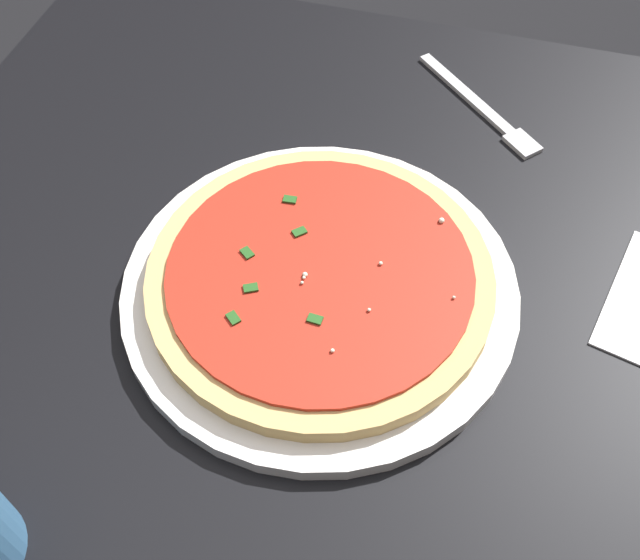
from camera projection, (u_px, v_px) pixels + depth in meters
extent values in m
cube|color=black|center=(611.00, 310.00, 1.10)|extent=(0.06, 0.06, 0.70)
cube|color=black|center=(163.00, 212.00, 1.22)|extent=(0.06, 0.06, 0.70)
cube|color=black|center=(293.00, 346.00, 0.64)|extent=(0.94, 0.85, 0.03)
cylinder|color=white|center=(320.00, 289.00, 0.65)|extent=(0.34, 0.34, 0.01)
cylinder|color=#DBB26B|center=(320.00, 278.00, 0.64)|extent=(0.29, 0.29, 0.02)
cylinder|color=red|center=(320.00, 271.00, 0.63)|extent=(0.26, 0.26, 0.00)
sphere|color=#EFEACC|center=(332.00, 351.00, 0.58)|extent=(0.00, 0.00, 0.00)
sphere|color=#EFEACC|center=(311.00, 276.00, 0.62)|extent=(0.00, 0.00, 0.00)
sphere|color=#EFEACC|center=(369.00, 310.00, 0.60)|extent=(0.00, 0.00, 0.00)
sphere|color=#EFEACC|center=(442.00, 221.00, 0.66)|extent=(0.01, 0.01, 0.01)
sphere|color=#EFEACC|center=(303.00, 283.00, 0.62)|extent=(0.00, 0.00, 0.00)
sphere|color=#EFEACC|center=(381.00, 263.00, 0.63)|extent=(0.00, 0.00, 0.00)
sphere|color=#EFEACC|center=(304.00, 278.00, 0.62)|extent=(0.00, 0.00, 0.00)
sphere|color=#EFEACC|center=(454.00, 297.00, 0.61)|extent=(0.00, 0.00, 0.00)
cube|color=#23561E|center=(290.00, 199.00, 0.67)|extent=(0.01, 0.01, 0.00)
cube|color=#23561E|center=(316.00, 315.00, 0.60)|extent=(0.01, 0.01, 0.00)
cube|color=#23561E|center=(233.00, 318.00, 0.60)|extent=(0.01, 0.01, 0.00)
cube|color=#23561E|center=(251.00, 288.00, 0.61)|extent=(0.01, 0.01, 0.00)
cube|color=#23561E|center=(299.00, 232.00, 0.65)|extent=(0.01, 0.01, 0.00)
cube|color=#23561E|center=(247.00, 253.00, 0.64)|extent=(0.01, 0.01, 0.00)
cube|color=silver|center=(465.00, 93.00, 0.81)|extent=(0.11, 0.12, 0.00)
cube|color=silver|center=(522.00, 144.00, 0.77)|extent=(0.04, 0.04, 0.00)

